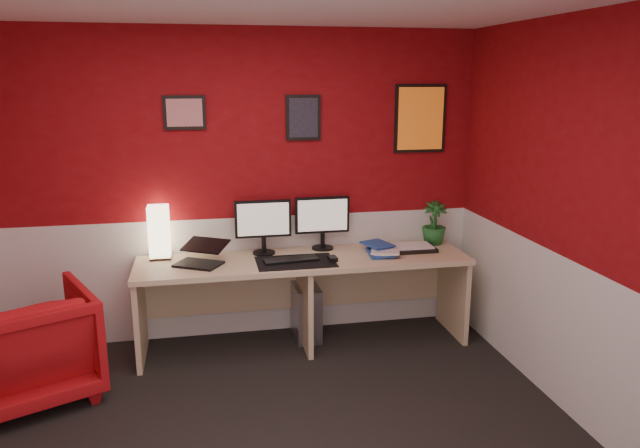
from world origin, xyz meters
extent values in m
cube|color=maroon|center=(0.00, 1.75, 1.25)|extent=(4.00, 0.01, 2.50)
cube|color=maroon|center=(0.00, -1.75, 1.25)|extent=(4.00, 0.01, 2.50)
cube|color=maroon|center=(2.00, 0.00, 1.25)|extent=(0.01, 3.50, 2.50)
cube|color=silver|center=(0.00, 1.75, 0.50)|extent=(4.00, 0.01, 1.00)
cube|color=silver|center=(2.00, 0.00, 0.50)|extent=(0.01, 3.50, 1.00)
cube|color=#D3B887|center=(0.51, 1.41, 0.36)|extent=(2.60, 0.65, 0.73)
cube|color=#FFE5B2|center=(-0.59, 1.62, 0.93)|extent=(0.16, 0.16, 0.40)
cube|color=black|center=(-0.30, 1.38, 0.84)|extent=(0.40, 0.37, 0.22)
cube|color=black|center=(0.22, 1.59, 1.02)|extent=(0.45, 0.06, 0.58)
cube|color=black|center=(0.71, 1.64, 1.02)|extent=(0.45, 0.06, 0.58)
cube|color=black|center=(0.43, 1.31, 0.73)|extent=(0.60, 0.38, 0.01)
cube|color=black|center=(0.40, 1.34, 0.74)|extent=(0.43, 0.19, 0.02)
cube|color=black|center=(0.72, 1.29, 0.75)|extent=(0.07, 0.10, 0.03)
imported|color=#204495|center=(1.03, 1.39, 0.74)|extent=(0.24, 0.30, 0.03)
imported|color=silver|center=(1.06, 1.42, 0.77)|extent=(0.31, 0.37, 0.02)
imported|color=#204495|center=(1.04, 1.43, 0.79)|extent=(0.26, 0.30, 0.02)
cube|color=black|center=(1.43, 1.45, 0.74)|extent=(0.35, 0.25, 0.03)
imported|color=#19591E|center=(1.67, 1.61, 0.91)|extent=(0.23, 0.23, 0.36)
cube|color=#99999E|center=(0.55, 1.58, 0.23)|extent=(0.21, 0.45, 0.45)
imported|color=#B71216|center=(-1.44, 0.94, 0.37)|extent=(1.07, 1.08, 0.75)
cube|color=red|center=(-0.36, 1.74, 1.85)|extent=(0.32, 0.02, 0.26)
cube|color=black|center=(0.57, 1.74, 1.80)|extent=(0.28, 0.02, 0.36)
cube|color=orange|center=(1.56, 1.74, 1.78)|extent=(0.44, 0.02, 0.56)
camera|label=1|loc=(-0.26, -3.07, 2.11)|focal=33.85mm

